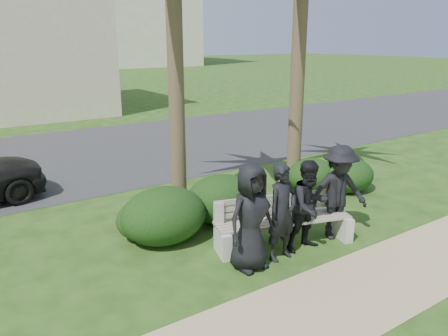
{
  "coord_description": "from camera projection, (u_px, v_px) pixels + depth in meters",
  "views": [
    {
      "loc": [
        -4.29,
        -5.22,
        3.4
      ],
      "look_at": [
        -0.09,
        1.0,
        1.19
      ],
      "focal_mm": 35.0,
      "sensor_mm": 36.0,
      "label": 1
    }
  ],
  "objects": [
    {
      "name": "hedge_e",
      "position": [
        311.0,
        174.0,
        10.16
      ],
      "size": [
        1.2,
        0.99,
        0.78
      ],
      "primitive_type": "ellipsoid",
      "color": "black",
      "rests_on": "ground"
    },
    {
      "name": "hedge_b",
      "position": [
        149.0,
        217.0,
        7.71
      ],
      "size": [
        1.19,
        0.98,
        0.77
      ],
      "primitive_type": "ellipsoid",
      "color": "black",
      "rests_on": "ground"
    },
    {
      "name": "man_d",
      "position": [
        338.0,
        193.0,
        7.58
      ],
      "size": [
        1.24,
        0.95,
        1.69
      ],
      "primitive_type": "imported",
      "rotation": [
        0.0,
        0.0,
        -0.33
      ],
      "color": "black",
      "rests_on": "ground"
    },
    {
      "name": "asphalt_street",
      "position": [
        102.0,
        152.0,
        13.77
      ],
      "size": [
        160.0,
        8.0,
        0.01
      ],
      "primitive_type": "cube",
      "color": "#2D2D30",
      "rests_on": "ground"
    },
    {
      "name": "hedge_f",
      "position": [
        349.0,
        174.0,
        10.11
      ],
      "size": [
        1.22,
        1.01,
        0.8
      ],
      "primitive_type": "ellipsoid",
      "color": "black",
      "rests_on": "ground"
    },
    {
      "name": "man_c",
      "position": [
        309.0,
        206.0,
        7.19
      ],
      "size": [
        0.77,
        0.61,
        1.54
      ],
      "primitive_type": "imported",
      "rotation": [
        0.0,
        0.0,
        -0.04
      ],
      "color": "black",
      "rests_on": "ground"
    },
    {
      "name": "man_b",
      "position": [
        282.0,
        212.0,
        6.86
      ],
      "size": [
        0.61,
        0.44,
        1.58
      ],
      "primitive_type": "imported",
      "rotation": [
        0.0,
        0.0,
        0.11
      ],
      "color": "black",
      "rests_on": "ground"
    },
    {
      "name": "hedge_c",
      "position": [
        164.0,
        214.0,
        7.57
      ],
      "size": [
        1.53,
        1.26,
        1.0
      ],
      "primitive_type": "ellipsoid",
      "color": "black",
      "rests_on": "ground"
    },
    {
      "name": "park_bench",
      "position": [
        283.0,
        225.0,
        7.43
      ],
      "size": [
        2.52,
        1.21,
        0.83
      ],
      "rotation": [
        0.0,
        0.0,
        -0.29
      ],
      "color": "gray",
      "rests_on": "ground"
    },
    {
      "name": "man_a",
      "position": [
        251.0,
        218.0,
        6.55
      ],
      "size": [
        0.84,
        0.57,
        1.66
      ],
      "primitive_type": "imported",
      "rotation": [
        0.0,
        0.0,
        0.06
      ],
      "color": "black",
      "rests_on": "ground"
    },
    {
      "name": "hedge_d",
      "position": [
        221.0,
        197.0,
        8.43
      ],
      "size": [
        1.44,
        1.19,
        0.94
      ],
      "primitive_type": "ellipsoid",
      "color": "black",
      "rests_on": "ground"
    },
    {
      "name": "footpath",
      "position": [
        343.0,
        298.0,
        5.98
      ],
      "size": [
        30.0,
        1.6,
        0.01
      ],
      "primitive_type": "cube",
      "color": "tan",
      "rests_on": "ground"
    },
    {
      "name": "stucco_bldg_right",
      "position": [
        2.0,
        34.0,
        20.15
      ],
      "size": [
        8.4,
        8.4,
        7.3
      ],
      "color": "beige",
      "rests_on": "ground"
    },
    {
      "name": "ground",
      "position": [
        261.0,
        248.0,
        7.42
      ],
      "size": [
        160.0,
        160.0,
        0.0
      ],
      "primitive_type": "plane",
      "color": "#214012",
      "rests_on": "ground"
    }
  ]
}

